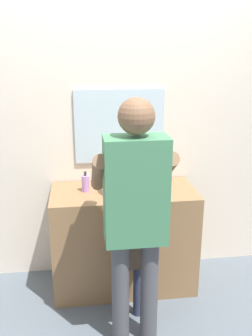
{
  "coord_description": "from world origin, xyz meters",
  "views": [
    {
      "loc": [
        -0.34,
        -2.47,
        1.95
      ],
      "look_at": [
        0.0,
        0.15,
        1.1
      ],
      "focal_mm": 40.08,
      "sensor_mm": 36.0,
      "label": 1
    }
  ],
  "objects_px": {
    "adult_parent": "(135,205)",
    "child_toddler": "(130,249)",
    "soap_bottle": "(86,183)",
    "toothbrush_cup": "(162,180)"
  },
  "relations": [
    {
      "from": "soap_bottle",
      "to": "child_toddler",
      "type": "distance_m",
      "value": 0.64
    },
    {
      "from": "child_toddler",
      "to": "adult_parent",
      "type": "height_order",
      "value": "adult_parent"
    },
    {
      "from": "toothbrush_cup",
      "to": "adult_parent",
      "type": "xyz_separation_m",
      "value": [
        -0.33,
        -0.7,
        0.1
      ]
    },
    {
      "from": "toothbrush_cup",
      "to": "adult_parent",
      "type": "distance_m",
      "value": 0.78
    },
    {
      "from": "toothbrush_cup",
      "to": "soap_bottle",
      "type": "xyz_separation_m",
      "value": [
        -0.63,
        -0.03,
        0.01
      ]
    },
    {
      "from": "toothbrush_cup",
      "to": "child_toddler",
      "type": "xyz_separation_m",
      "value": [
        -0.33,
        -0.46,
        -0.35
      ]
    },
    {
      "from": "adult_parent",
      "to": "child_toddler",
      "type": "bearing_deg",
      "value": 88.58
    },
    {
      "from": "soap_bottle",
      "to": "adult_parent",
      "type": "height_order",
      "value": "adult_parent"
    },
    {
      "from": "soap_bottle",
      "to": "child_toddler",
      "type": "bearing_deg",
      "value": -54.93
    },
    {
      "from": "child_toddler",
      "to": "adult_parent",
      "type": "distance_m",
      "value": 0.51
    }
  ]
}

